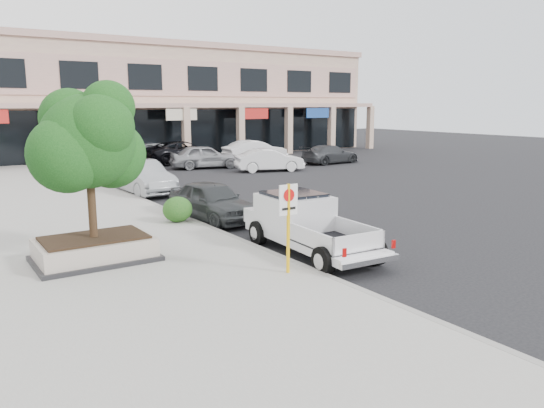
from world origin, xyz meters
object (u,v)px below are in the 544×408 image
(curb_car_d, at_px, (96,159))
(lot_car_e, at_px, (159,151))
(curb_car_a, at_px, (212,201))
(curb_car_c, at_px, (111,163))
(planter, at_px, (95,249))
(planter_tree, at_px, (91,142))
(curb_car_b, at_px, (142,177))
(pickup_truck, at_px, (312,226))
(lot_car_a, at_px, (205,156))
(lot_car_c, at_px, (330,154))
(lot_car_f, at_px, (255,151))
(lot_car_d, at_px, (183,152))
(no_parking_sign, at_px, (288,216))
(lot_car_b, at_px, (269,160))

(curb_car_d, xyz_separation_m, lot_car_e, (6.16, 4.62, -0.09))
(curb_car_a, distance_m, curb_car_c, 14.41)
(curb_car_c, bearing_deg, planter, -108.86)
(planter_tree, distance_m, curb_car_b, 12.20)
(pickup_truck, height_order, curb_car_a, pickup_truck)
(lot_car_e, bearing_deg, curb_car_c, 159.23)
(planter, distance_m, curb_car_d, 21.58)
(curb_car_a, distance_m, lot_car_a, 16.97)
(lot_car_a, xyz_separation_m, lot_car_e, (-0.72, 6.69, -0.08))
(pickup_truck, bearing_deg, planter, 160.91)
(curb_car_b, distance_m, curb_car_c, 6.95)
(curb_car_b, height_order, lot_car_c, curb_car_b)
(lot_car_c, bearing_deg, planter, 122.95)
(curb_car_c, distance_m, lot_car_a, 6.88)
(lot_car_c, bearing_deg, lot_car_f, 40.90)
(curb_car_c, relative_size, lot_car_d, 0.97)
(pickup_truck, bearing_deg, lot_car_c, 52.40)
(planter, relative_size, planter_tree, 0.80)
(lot_car_c, bearing_deg, curb_car_b, 104.24)
(no_parking_sign, xyz_separation_m, curb_car_c, (2.10, 21.65, -0.79))
(pickup_truck, bearing_deg, lot_car_b, 63.78)
(no_parking_sign, bearing_deg, lot_car_d, 71.08)
(curb_car_b, bearing_deg, lot_car_b, 18.20)
(pickup_truck, xyz_separation_m, curb_car_a, (-0.32, 5.79, -0.11))
(lot_car_b, bearing_deg, curb_car_c, 90.07)
(planter, distance_m, lot_car_a, 22.63)
(lot_car_e, bearing_deg, lot_car_a, -155.81)
(lot_car_d, bearing_deg, curb_car_c, 119.51)
(lot_car_a, bearing_deg, curb_car_a, 166.60)
(planter, xyz_separation_m, lot_car_e, (12.02, 25.39, 0.27))
(planter_tree, relative_size, curb_car_c, 0.69)
(lot_car_e, height_order, lot_car_f, lot_car_f)
(planter, relative_size, curb_car_b, 0.64)
(curb_car_d, distance_m, lot_car_a, 7.19)
(curb_car_b, height_order, lot_car_a, curb_car_b)
(curb_car_b, bearing_deg, curb_car_c, 82.22)
(pickup_truck, distance_m, curb_car_b, 13.27)
(curb_car_a, height_order, curb_car_c, curb_car_c)
(pickup_truck, relative_size, lot_car_c, 1.15)
(planter, height_order, lot_car_e, lot_car_e)
(curb_car_b, bearing_deg, lot_car_a, 43.63)
(planter_tree, xyz_separation_m, lot_car_d, (12.78, 22.54, -2.58))
(curb_car_c, xyz_separation_m, lot_car_e, (6.10, 7.58, -0.10))
(planter, relative_size, curb_car_d, 0.54)
(lot_car_a, relative_size, lot_car_c, 1.01)
(planter_tree, height_order, curb_car_b, planter_tree)
(lot_car_d, bearing_deg, planter, 144.94)
(no_parking_sign, xyz_separation_m, curb_car_b, (1.51, 14.72, -0.81))
(lot_car_a, bearing_deg, lot_car_c, -93.10)
(planter_tree, relative_size, lot_car_c, 0.84)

